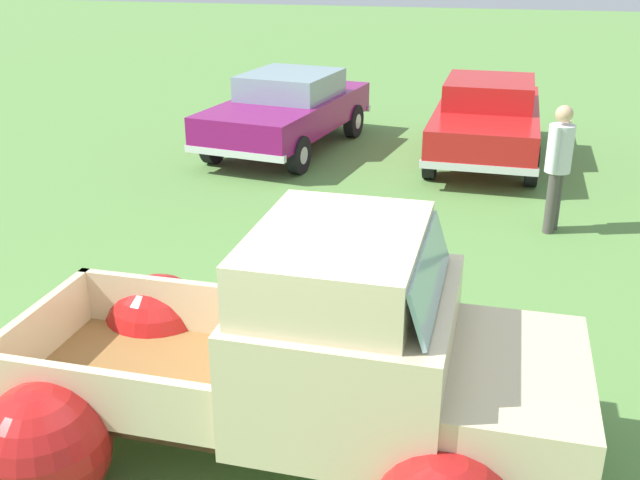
# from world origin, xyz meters

# --- Properties ---
(ground_plane) EXTENTS (80.00, 80.00, 0.00)m
(ground_plane) POSITION_xyz_m (0.00, 0.00, 0.00)
(ground_plane) COLOR #609347
(vintage_pickup_truck) EXTENTS (4.66, 2.83, 1.96)m
(vintage_pickup_truck) POSITION_xyz_m (0.39, -0.01, 0.76)
(vintage_pickup_truck) COLOR black
(vintage_pickup_truck) RESTS_ON ground
(show_car_0) EXTENTS (2.53, 4.50, 1.43)m
(show_car_0) POSITION_xyz_m (-2.25, 8.71, 0.78)
(show_car_0) COLOR black
(show_car_0) RESTS_ON ground
(show_car_1) EXTENTS (1.93, 4.35, 1.43)m
(show_car_1) POSITION_xyz_m (1.42, 8.85, 0.78)
(show_car_1) COLOR black
(show_car_1) RESTS_ON ground
(spectator_0) EXTENTS (0.44, 0.53, 1.75)m
(spectator_0) POSITION_xyz_m (2.42, 5.41, 1.00)
(spectator_0) COLOR #4C4742
(spectator_0) RESTS_ON ground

